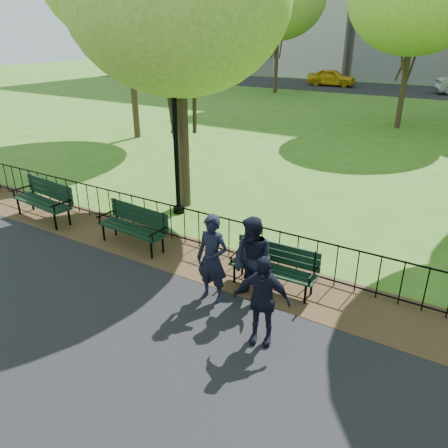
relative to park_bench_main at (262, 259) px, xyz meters
The scene contains 11 objects.
ground 1.42m from the park_bench_main, 98.20° to the right, with size 120.00×120.00×0.00m, color #3F681B.
dirt_strip 0.65m from the park_bench_main, 129.18° to the left, with size 60.00×1.60×0.01m, color #3E2819.
iron_fence 0.75m from the park_bench_main, 104.21° to the left, with size 24.06×0.06×1.00m.
park_bench_main is the anchor object (origin of this frame).
park_bench_left_a 3.29m from the park_bench_main, behind, with size 1.82×0.67×1.02m.
park_bench_left_b 6.35m from the park_bench_main, behind, with size 2.02×0.80×1.12m.
lamppost 4.53m from the park_bench_main, 149.39° to the left, with size 0.35×0.35×3.94m.
person_left 1.08m from the park_bench_main, 121.74° to the right, with size 0.61×0.40×1.67m, color black.
person_mid 0.63m from the park_bench_main, 80.54° to the right, with size 0.80×0.42×1.65m, color black.
person_right 1.68m from the park_bench_main, 63.45° to the right, with size 0.89×0.36×1.52m, color black.
taxi 35.17m from the park_bench_main, 106.95° to the left, with size 1.73×4.31×1.47m, color gold.
Camera 1 is at (3.42, -5.35, 4.57)m, focal length 35.00 mm.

